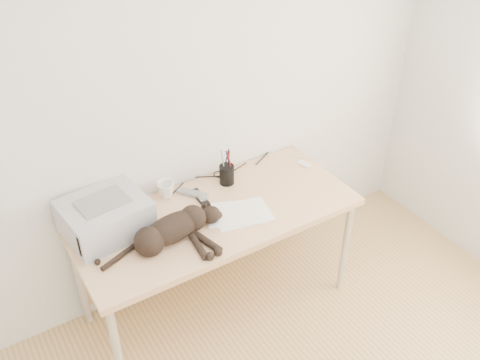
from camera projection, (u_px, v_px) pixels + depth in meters
wall_back at (180, 97)px, 2.92m from camera, size 3.50×0.00×3.50m
desk at (209, 222)px, 3.13m from camera, size 1.60×0.70×0.74m
printer at (105, 216)px, 2.81m from camera, size 0.46×0.41×0.20m
papers at (238, 213)px, 2.98m from camera, size 0.40×0.33×0.01m
cat at (170, 232)px, 2.75m from camera, size 0.71×0.33×0.16m
mug at (166, 190)px, 3.09m from camera, size 0.15×0.15×0.10m
pen_cup at (227, 174)px, 3.19m from camera, size 0.09×0.09×0.23m
remote_grey at (193, 194)px, 3.12m from camera, size 0.15×0.18×0.02m
remote_black at (200, 197)px, 3.10m from camera, size 0.05×0.17×0.02m
mouse at (304, 162)px, 3.38m from camera, size 0.09×0.12×0.03m
cable_tangle at (190, 184)px, 3.21m from camera, size 1.36×0.07×0.01m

